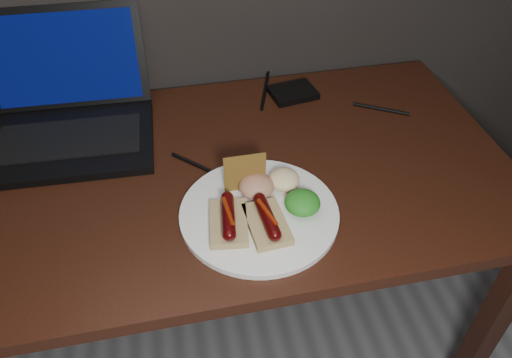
{
  "coord_description": "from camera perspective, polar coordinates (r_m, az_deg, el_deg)",
  "views": [
    {
      "loc": [
        -0.03,
        0.56,
        1.46
      ],
      "look_at": [
        0.11,
        1.25,
        0.82
      ],
      "focal_mm": 35.0,
      "sensor_mm": 36.0,
      "label": 1
    }
  ],
  "objects": [
    {
      "name": "bread_sausage_left",
      "position": [
        0.94,
        -3.17,
        -4.68
      ],
      "size": [
        0.08,
        0.12,
        0.04
      ],
      "color": "tan",
      "rests_on": "plate"
    },
    {
      "name": "desk",
      "position": [
        1.15,
        -6.88,
        -2.54
      ],
      "size": [
        1.4,
        0.7,
        0.75
      ],
      "color": "#37150D",
      "rests_on": "ground"
    },
    {
      "name": "desk_cables",
      "position": [
        1.2,
        -6.49,
        5.82
      ],
      "size": [
        1.1,
        0.47,
        0.01
      ],
      "color": "black",
      "rests_on": "desk"
    },
    {
      "name": "hard_drive",
      "position": [
        1.32,
        4.25,
        9.83
      ],
      "size": [
        0.13,
        0.1,
        0.02
      ],
      "primitive_type": "cube",
      "rotation": [
        0.0,
        0.0,
        0.16
      ],
      "color": "black",
      "rests_on": "desk"
    },
    {
      "name": "salsa_mound",
      "position": [
        1.0,
        0.06,
        -0.83
      ],
      "size": [
        0.07,
        0.07,
        0.04
      ],
      "primitive_type": "ellipsoid",
      "color": "maroon",
      "rests_on": "plate"
    },
    {
      "name": "crispbread",
      "position": [
        0.99,
        -1.28,
        0.74
      ],
      "size": [
        0.09,
        0.01,
        0.08
      ],
      "primitive_type": "cube",
      "color": "#A7792D",
      "rests_on": "plate"
    },
    {
      "name": "salad_greens",
      "position": [
        0.97,
        5.33,
        -2.71
      ],
      "size": [
        0.07,
        0.07,
        0.04
      ],
      "primitive_type": "ellipsoid",
      "color": "#1E6113",
      "rests_on": "plate"
    },
    {
      "name": "laptop",
      "position": [
        1.25,
        -20.68,
        7.23
      ],
      "size": [
        0.39,
        0.37,
        0.25
      ],
      "color": "black",
      "rests_on": "desk"
    },
    {
      "name": "bread_sausage_center",
      "position": [
        0.94,
        1.26,
        -4.79
      ],
      "size": [
        0.08,
        0.12,
        0.04
      ],
      "color": "tan",
      "rests_on": "plate"
    },
    {
      "name": "plate",
      "position": [
        0.98,
        0.36,
        -3.92
      ],
      "size": [
        0.39,
        0.39,
        0.01
      ],
      "primitive_type": "cylinder",
      "rotation": [
        0.0,
        0.0,
        -0.31
      ],
      "color": "white",
      "rests_on": "desk"
    },
    {
      "name": "coleslaw_mound",
      "position": [
        1.02,
        3.2,
        -0.05
      ],
      "size": [
        0.06,
        0.06,
        0.04
      ],
      "primitive_type": "ellipsoid",
      "color": "silver",
      "rests_on": "plate"
    }
  ]
}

